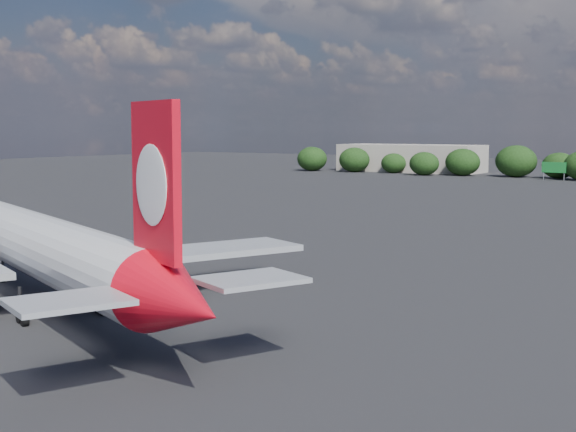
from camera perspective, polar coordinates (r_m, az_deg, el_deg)
The scene contains 4 objects.
ground at distance 94.67m, azimuth 8.70°, elevation -1.61°, with size 500.00×500.00×0.00m, color black.
qantas_airliner at distance 56.54m, azimuth -16.08°, elevation -2.65°, with size 41.92×40.34×14.21m.
terminal_building at distance 241.09m, azimuth 8.72°, elevation 4.09°, with size 42.00×16.00×8.00m.
highway_sign at distance 209.04m, azimuth 18.39°, elevation 3.28°, with size 6.00×0.30×4.50m.
Camera 1 is at (41.24, -24.23, 12.85)m, focal length 50.00 mm.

